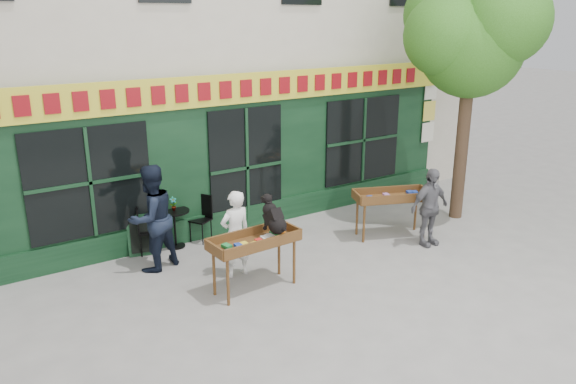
# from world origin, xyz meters

# --- Properties ---
(ground) EXTENTS (80.00, 80.00, 0.00)m
(ground) POSITION_xyz_m (0.00, 0.00, 0.00)
(ground) COLOR slate
(ground) RESTS_ON ground
(street_tree) EXTENTS (3.05, 2.90, 5.60)m
(street_tree) POSITION_xyz_m (4.34, 0.36, 4.11)
(street_tree) COLOR #382619
(street_tree) RESTS_ON ground
(book_cart_center) EXTENTS (1.53, 0.69, 0.99)m
(book_cart_center) POSITION_xyz_m (-1.32, -0.22, 0.82)
(book_cart_center) COLOR brown
(book_cart_center) RESTS_ON ground
(dog) EXTENTS (0.37, 0.62, 0.60)m
(dog) POSITION_xyz_m (-0.97, -0.27, 1.29)
(dog) COLOR black
(dog) RESTS_ON book_cart_center
(woman) EXTENTS (0.58, 0.40, 1.56)m
(woman) POSITION_xyz_m (-1.32, 0.43, 0.78)
(woman) COLOR white
(woman) RESTS_ON ground
(book_cart_right) EXTENTS (1.62, 1.14, 0.99)m
(book_cart_right) POSITION_xyz_m (2.22, 0.27, 0.82)
(book_cart_right) COLOR brown
(book_cart_right) RESTS_ON ground
(man_right) EXTENTS (0.94, 0.42, 1.58)m
(man_right) POSITION_xyz_m (2.52, -0.48, 0.79)
(man_right) COLOR #5C5B60
(man_right) RESTS_ON ground
(bistro_table) EXTENTS (0.60, 0.60, 0.76)m
(bistro_table) POSITION_xyz_m (-1.71, 2.20, 0.54)
(bistro_table) COLOR black
(bistro_table) RESTS_ON ground
(bistro_chair_left) EXTENTS (0.45, 0.45, 0.95)m
(bistro_chair_left) POSITION_xyz_m (-2.35, 2.23, 0.56)
(bistro_chair_left) COLOR black
(bistro_chair_left) RESTS_ON ground
(bistro_chair_right) EXTENTS (0.49, 0.49, 0.95)m
(bistro_chair_right) POSITION_xyz_m (-1.08, 2.24, 0.56)
(bistro_chair_right) COLOR black
(bistro_chair_right) RESTS_ON ground
(potted_plant) EXTENTS (0.15, 0.10, 0.28)m
(potted_plant) POSITION_xyz_m (-1.71, 2.20, 0.90)
(potted_plant) COLOR gray
(potted_plant) RESTS_ON bistro_table
(man_left) EXTENTS (1.12, 0.99, 1.93)m
(man_left) POSITION_xyz_m (-2.41, 1.49, 0.97)
(man_left) COLOR black
(man_left) RESTS_ON ground
(chalkboard) EXTENTS (0.59, 0.32, 0.79)m
(chalkboard) POSITION_xyz_m (-2.37, 2.19, 0.40)
(chalkboard) COLOR black
(chalkboard) RESTS_ON ground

